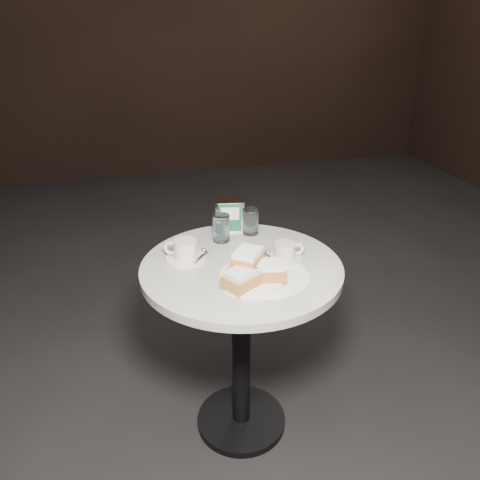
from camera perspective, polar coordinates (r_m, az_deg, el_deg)
name	(u,v)px	position (r m, az deg, el deg)	size (l,w,h in m)	color
ground	(241,422)	(2.08, 0.15, -21.29)	(7.00, 7.00, 0.00)	black
cafe_table	(241,312)	(1.72, 0.17, -8.80)	(0.70, 0.70, 0.74)	black
sugar_spill	(264,275)	(1.56, 2.98, -4.26)	(0.30, 0.30, 0.00)	white
beignet_plate	(252,273)	(1.49, 1.52, -4.01)	(0.25, 0.25, 0.10)	white
coffee_cup_left	(185,251)	(1.65, -6.71, -1.40)	(0.19, 0.19, 0.07)	white
coffee_cup_right	(285,252)	(1.64, 5.50, -1.52)	(0.14, 0.13, 0.07)	silver
water_glass_left	(221,228)	(1.77, -2.30, 1.42)	(0.08, 0.08, 0.10)	white
water_glass_right	(251,222)	(1.83, 1.29, 2.24)	(0.07, 0.07, 0.10)	silver
napkin_dispenser	(230,214)	(1.86, -1.29, 3.14)	(0.13, 0.11, 0.13)	silver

